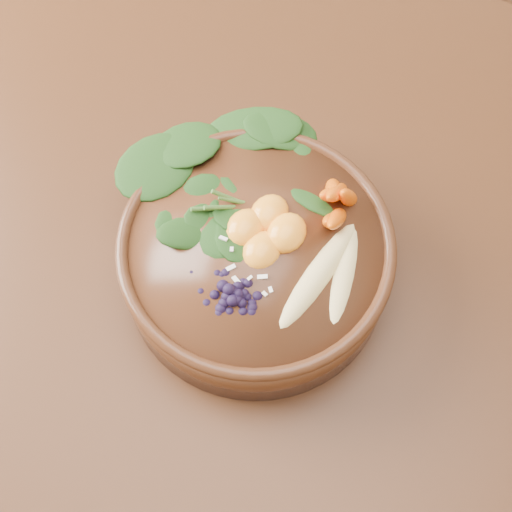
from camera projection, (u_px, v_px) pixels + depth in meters
ground at (249, 370)px, 1.54m from camera, size 4.00×4.00×0.00m
dining_table at (245, 226)px, 0.94m from camera, size 1.60×0.90×0.75m
stoneware_bowl at (256, 260)px, 0.78m from camera, size 0.31×0.31×0.08m
kale_heap at (244, 172)px, 0.75m from camera, size 0.20×0.18×0.04m
carrot_cluster at (337, 186)px, 0.73m from camera, size 0.06×0.06×0.08m
banana_halves at (332, 269)px, 0.71m from camera, size 0.08×0.17×0.03m
mandarin_cluster at (266, 224)px, 0.73m from camera, size 0.09×0.10×0.03m
blueberry_pile at (230, 284)px, 0.70m from camera, size 0.14×0.11×0.04m
coconut_flakes at (249, 258)px, 0.73m from camera, size 0.10×0.08×0.01m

